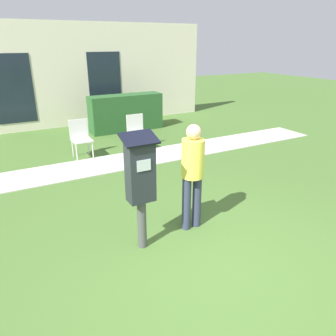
{
  "coord_description": "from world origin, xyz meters",
  "views": [
    {
      "loc": [
        -2.13,
        -2.59,
        2.62
      ],
      "look_at": [
        -0.18,
        0.96,
        1.05
      ],
      "focal_mm": 35.0,
      "sensor_mm": 36.0,
      "label": 1
    }
  ],
  "objects_px": {
    "outdoor_chair_middle": "(137,130)",
    "person_standing": "(193,170)",
    "outdoor_chair_left": "(80,136)",
    "parking_meter": "(140,178)"
  },
  "relations": [
    {
      "from": "person_standing",
      "to": "outdoor_chair_middle",
      "type": "bearing_deg",
      "value": 113.65
    },
    {
      "from": "outdoor_chair_left",
      "to": "outdoor_chair_middle",
      "type": "xyz_separation_m",
      "value": [
        1.4,
        -0.12,
        0.0
      ]
    },
    {
      "from": "outdoor_chair_middle",
      "to": "outdoor_chair_left",
      "type": "bearing_deg",
      "value": 174.06
    },
    {
      "from": "person_standing",
      "to": "outdoor_chair_left",
      "type": "height_order",
      "value": "person_standing"
    },
    {
      "from": "parking_meter",
      "to": "outdoor_chair_middle",
      "type": "distance_m",
      "value": 4.33
    },
    {
      "from": "parking_meter",
      "to": "outdoor_chair_middle",
      "type": "xyz_separation_m",
      "value": [
        1.67,
        3.97,
        -0.49
      ]
    },
    {
      "from": "parking_meter",
      "to": "outdoor_chair_middle",
      "type": "height_order",
      "value": "parking_meter"
    },
    {
      "from": "outdoor_chair_middle",
      "to": "person_standing",
      "type": "bearing_deg",
      "value": -103.01
    },
    {
      "from": "outdoor_chair_left",
      "to": "person_standing",
      "type": "bearing_deg",
      "value": -98.69
    },
    {
      "from": "outdoor_chair_left",
      "to": "outdoor_chair_middle",
      "type": "bearing_deg",
      "value": -21.92
    }
  ]
}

